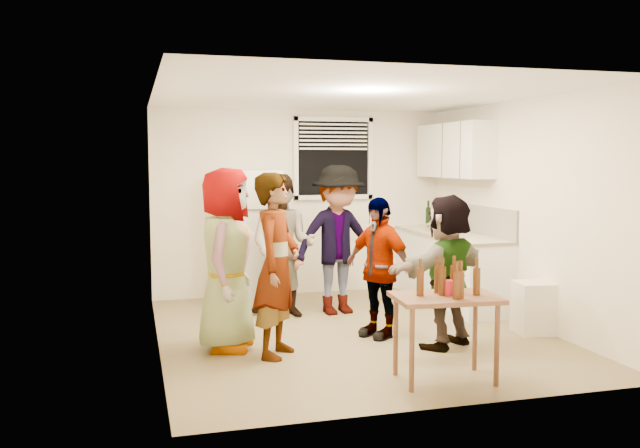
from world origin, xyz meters
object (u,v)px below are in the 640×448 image
object	(u,v)px
blue_cup	(454,239)
wine_bottle	(428,227)
trash_bin	(534,310)
beer_bottle_counter	(453,235)
red_cup	(449,295)
guest_back_left	(283,316)
beer_bottle_table	(442,295)
serving_table	(444,380)
guest_back_right	(338,313)
kettle	(435,230)
guest_grey	(227,349)
guest_orange	(446,346)
guest_black	(378,336)
guest_stripe	(277,355)
refrigerator	(251,236)

from	to	relation	value
blue_cup	wine_bottle	bearing A→B (deg)	77.58
trash_bin	beer_bottle_counter	bearing A→B (deg)	100.33
red_cup	wine_bottle	bearing A→B (deg)	68.03
guest_back_left	beer_bottle_table	bearing A→B (deg)	-45.64
wine_bottle	serving_table	bearing A→B (deg)	-112.40
guest_back_right	kettle	bearing A→B (deg)	12.34
wine_bottle	beer_bottle_table	world-z (taller)	wine_bottle
guest_grey	guest_back_left	xyz separation A→B (m)	(0.82, 1.21, 0.00)
serving_table	beer_bottle_table	xyz separation A→B (m)	(-0.02, 0.02, 0.72)
trash_bin	serving_table	world-z (taller)	trash_bin
wine_bottle	trash_bin	world-z (taller)	wine_bottle
trash_bin	beer_bottle_table	size ratio (longest dim) A/B	2.32
beer_bottle_counter	guest_orange	bearing A→B (deg)	-118.17
beer_bottle_counter	guest_orange	size ratio (longest dim) A/B	0.16
guest_back_right	guest_orange	distance (m)	1.78
blue_cup	guest_back_right	bearing A→B (deg)	163.22
blue_cup	red_cup	distance (m)	2.50
guest_black	guest_orange	world-z (taller)	guest_orange
guest_back_left	guest_grey	bearing A→B (deg)	-96.28
red_cup	guest_stripe	distance (m)	1.78
beer_bottle_counter	guest_stripe	xyz separation A→B (m)	(-2.54, -1.48, -0.90)
refrigerator	beer_bottle_table	xyz separation A→B (m)	(0.98, -3.53, -0.13)
trash_bin	guest_orange	distance (m)	1.17
guest_grey	guest_back_right	xyz separation A→B (m)	(1.49, 1.18, 0.00)
beer_bottle_counter	guest_back_left	distance (m)	2.32
kettle	guest_black	size ratio (longest dim) A/B	0.15
refrigerator	wine_bottle	world-z (taller)	refrigerator
refrigerator	serving_table	xyz separation A→B (m)	(1.01, -3.55, -0.85)
red_cup	guest_grey	world-z (taller)	red_cup
kettle	guest_stripe	xyz separation A→B (m)	(-2.59, -2.10, -0.90)
guest_back_left	guest_back_right	world-z (taller)	guest_back_right
beer_bottle_table	guest_black	size ratio (longest dim) A/B	0.16
wine_bottle	beer_bottle_counter	size ratio (longest dim) A/B	1.11
guest_back_right	guest_orange	xyz separation A→B (m)	(0.61, -1.67, 0.00)
guest_back_right	trash_bin	bearing A→B (deg)	-48.08
refrigerator	beer_bottle_counter	distance (m)	2.55
refrigerator	wine_bottle	size ratio (longest dim) A/B	6.25
beer_bottle_counter	red_cup	size ratio (longest dim) A/B	1.98
wine_bottle	trash_bin	xyz separation A→B (m)	(0.10, -2.46, -0.65)
guest_grey	guest_black	xyz separation A→B (m)	(1.57, 0.04, 0.00)
trash_bin	guest_black	world-z (taller)	trash_bin
blue_cup	guest_grey	distance (m)	3.04
beer_bottle_table	guest_black	bearing A→B (deg)	90.79
beer_bottle_counter	blue_cup	size ratio (longest dim) A/B	2.10
refrigerator	kettle	size ratio (longest dim) A/B	7.60
beer_bottle_table	guest_back_right	size ratio (longest dim) A/B	0.13
beer_bottle_counter	guest_black	world-z (taller)	beer_bottle_counter
beer_bottle_table	beer_bottle_counter	bearing A→B (deg)	61.67
beer_bottle_table	trash_bin	bearing A→B (deg)	35.20
guest_back_right	guest_black	world-z (taller)	guest_back_right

